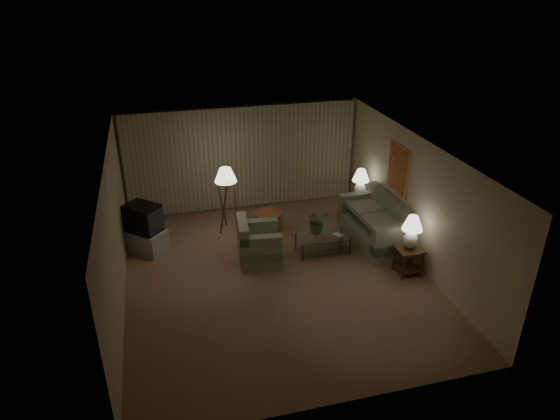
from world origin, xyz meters
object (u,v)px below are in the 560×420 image
(side_table_far, at_px, (359,204))
(vase, at_px, (317,233))
(table_lamp_near, at_px, (412,229))
(crt_tv, at_px, (143,218))
(sofa, at_px, (374,226))
(tv_cabinet, at_px, (146,240))
(ottoman, at_px, (268,221))
(table_lamp_far, at_px, (361,181))
(armchair, at_px, (259,245))
(coffee_table, at_px, (323,241))
(floor_lamp, at_px, (227,198))
(side_table_near, at_px, (408,256))

(side_table_far, relative_size, vase, 3.51)
(table_lamp_near, bearing_deg, crt_tv, 155.96)
(sofa, height_order, tv_cabinet, sofa)
(ottoman, relative_size, vase, 3.86)
(table_lamp_far, height_order, vase, table_lamp_far)
(table_lamp_far, bearing_deg, armchair, -154.59)
(sofa, xyz_separation_m, side_table_far, (0.15, 1.25, -0.04))
(coffee_table, height_order, ottoman, ottoman)
(table_lamp_far, relative_size, ottoman, 1.10)
(coffee_table, height_order, tv_cabinet, tv_cabinet)
(sofa, xyz_separation_m, armchair, (-2.70, -0.10, -0.04))
(crt_tv, distance_m, floor_lamp, 1.98)
(armchair, xyz_separation_m, table_lamp_far, (2.85, 1.35, 0.64))
(side_table_far, distance_m, vase, 2.07)
(side_table_near, bearing_deg, table_lamp_far, 90.00)
(side_table_far, relative_size, table_lamp_near, 0.83)
(side_table_far, height_order, table_lamp_far, table_lamp_far)
(sofa, height_order, vase, sofa)
(table_lamp_near, height_order, table_lamp_far, table_lamp_far)
(table_lamp_far, bearing_deg, crt_tv, -176.91)
(side_table_far, bearing_deg, crt_tv, -176.91)
(side_table_near, height_order, coffee_table, side_table_near)
(table_lamp_near, distance_m, floor_lamp, 4.32)
(side_table_near, relative_size, coffee_table, 0.49)
(side_table_near, relative_size, floor_lamp, 0.38)
(coffee_table, relative_size, ottoman, 1.86)
(floor_lamp, bearing_deg, tv_cabinet, -165.58)
(coffee_table, height_order, vase, vase)
(floor_lamp, bearing_deg, side_table_far, -3.73)
(armchair, xyz_separation_m, ottoman, (0.52, 1.37, -0.17))
(table_lamp_near, relative_size, coffee_table, 0.59)
(table_lamp_near, relative_size, ottoman, 1.09)
(coffee_table, bearing_deg, table_lamp_far, 43.71)
(table_lamp_near, bearing_deg, armchair, 156.34)
(coffee_table, bearing_deg, sofa, 4.53)
(table_lamp_near, xyz_separation_m, ottoman, (-2.32, 2.61, -0.81))
(side_table_near, distance_m, tv_cabinet, 5.70)
(coffee_table, xyz_separation_m, crt_tv, (-3.79, 1.07, 0.53))
(ottoman, xyz_separation_m, vase, (0.76, -1.36, 0.28))
(ottoman, bearing_deg, table_lamp_far, -0.33)
(table_lamp_near, distance_m, coffee_table, 2.03)
(table_lamp_far, xyz_separation_m, ottoman, (-2.32, 0.01, -0.81))
(side_table_far, height_order, crt_tv, crt_tv)
(side_table_near, bearing_deg, tv_cabinet, 155.96)
(side_table_near, relative_size, vase, 3.51)
(vase, bearing_deg, ottoman, 119.19)
(table_lamp_far, relative_size, vase, 4.24)
(sofa, bearing_deg, armchair, -90.47)
(armchair, bearing_deg, coffee_table, -83.88)
(armchair, bearing_deg, tv_cabinet, 71.50)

